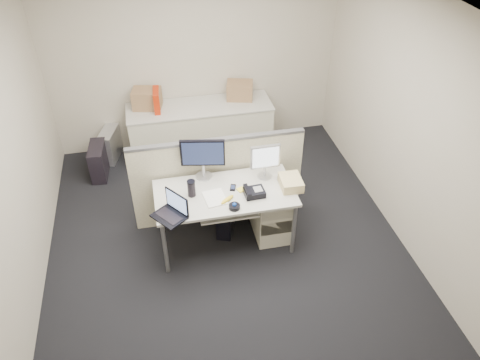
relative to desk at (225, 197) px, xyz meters
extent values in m
cube|color=black|center=(0.00, 0.00, -0.67)|extent=(4.00, 4.50, 0.01)
cube|color=white|center=(0.00, 0.00, 2.04)|extent=(4.00, 4.50, 0.01)
cube|color=#BCB2A2|center=(0.00, 2.25, 0.69)|extent=(4.00, 0.02, 2.70)
cube|color=#BCB2A2|center=(0.00, -2.25, 0.69)|extent=(4.00, 0.02, 2.70)
cube|color=#BCB2A2|center=(-2.00, 0.00, 0.69)|extent=(0.02, 4.50, 2.70)
cube|color=#BCB2A2|center=(2.00, 0.00, 0.69)|extent=(0.02, 4.50, 2.70)
cube|color=silver|center=(0.00, 0.00, 0.05)|extent=(1.50, 0.75, 0.03)
cylinder|color=slate|center=(-0.70, -0.33, -0.31)|extent=(0.04, 0.04, 0.70)
cylinder|color=slate|center=(-0.70, 0.33, -0.31)|extent=(0.04, 0.04, 0.70)
cylinder|color=slate|center=(0.70, -0.33, -0.31)|extent=(0.04, 0.04, 0.70)
cylinder|color=slate|center=(0.70, 0.33, -0.31)|extent=(0.04, 0.04, 0.70)
cube|color=silver|center=(0.00, -0.18, -0.04)|extent=(0.62, 0.32, 0.02)
cube|color=beige|center=(0.55, 0.05, -0.34)|extent=(0.40, 0.55, 0.65)
cube|color=beige|center=(0.00, 0.45, -0.11)|extent=(2.00, 0.06, 1.10)
cube|color=beige|center=(0.00, 1.93, -0.30)|extent=(2.00, 0.60, 0.72)
cube|color=black|center=(-0.18, 0.32, 0.31)|extent=(0.51, 0.27, 0.48)
cube|color=#B7B7BC|center=(0.49, 0.18, 0.27)|extent=(0.33, 0.17, 0.41)
cube|color=black|center=(-0.62, -0.28, 0.19)|extent=(0.39, 0.40, 0.24)
cylinder|color=black|center=(0.05, -0.28, 0.09)|extent=(0.14, 0.14, 0.04)
cube|color=black|center=(0.30, -0.11, 0.10)|extent=(0.22, 0.19, 0.07)
cube|color=white|center=(-0.12, -0.08, 0.07)|extent=(0.25, 0.30, 0.01)
cube|color=yellow|center=(0.18, 0.00, 0.07)|extent=(0.11, 0.11, 0.01)
cylinder|color=black|center=(-0.35, 0.02, 0.15)|extent=(0.11, 0.11, 0.18)
ellipsoid|color=yellow|center=(0.00, -0.15, 0.09)|extent=(0.18, 0.15, 0.04)
cube|color=black|center=(0.10, 0.05, 0.07)|extent=(0.09, 0.12, 0.01)
cube|color=tan|center=(0.72, -0.05, 0.12)|extent=(0.24, 0.30, 0.11)
cube|color=black|center=(-0.05, -0.14, -0.02)|extent=(0.49, 0.33, 0.03)
cube|color=black|center=(0.04, 0.20, -0.47)|extent=(0.29, 0.45, 0.39)
cube|color=black|center=(-1.45, 1.63, -0.44)|extent=(0.23, 0.50, 0.45)
cube|color=#B7B7BC|center=(-1.30, 2.03, -0.44)|extent=(0.32, 0.51, 0.44)
cube|color=olive|center=(-0.70, 2.05, 0.20)|extent=(0.43, 0.36, 0.28)
cube|color=olive|center=(0.60, 2.05, 0.19)|extent=(0.42, 0.36, 0.26)
cube|color=#BA2609|center=(-0.57, 1.95, 0.21)|extent=(0.10, 0.33, 0.31)
camera|label=1|loc=(-0.65, -3.84, 3.23)|focal=35.00mm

